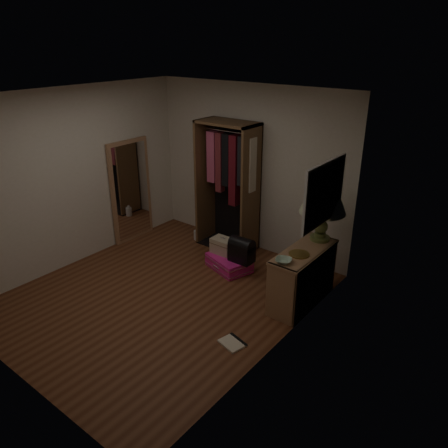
{
  "coord_description": "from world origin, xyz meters",
  "views": [
    {
      "loc": [
        3.74,
        -3.46,
        3.22
      ],
      "look_at": [
        0.3,
        0.95,
        0.8
      ],
      "focal_mm": 35.0,
      "sensor_mm": 36.0,
      "label": 1
    }
  ],
  "objects_px": {
    "floor_mirror": "(131,191)",
    "black_bag": "(242,249)",
    "train_case": "(223,246)",
    "white_jug": "(197,235)",
    "console_bookshelf": "(304,274)",
    "table_lamp": "(323,201)",
    "open_wardrobe": "(230,176)",
    "pink_suitcase": "(229,263)"
  },
  "relations": [
    {
      "from": "train_case",
      "to": "black_bag",
      "type": "bearing_deg",
      "value": -7.16
    },
    {
      "from": "black_bag",
      "to": "white_jug",
      "type": "height_order",
      "value": "black_bag"
    },
    {
      "from": "floor_mirror",
      "to": "table_lamp",
      "type": "distance_m",
      "value": 3.3
    },
    {
      "from": "console_bookshelf",
      "to": "floor_mirror",
      "type": "height_order",
      "value": "floor_mirror"
    },
    {
      "from": "pink_suitcase",
      "to": "train_case",
      "type": "bearing_deg",
      "value": 179.8
    },
    {
      "from": "table_lamp",
      "to": "open_wardrobe",
      "type": "bearing_deg",
      "value": 168.42
    },
    {
      "from": "floor_mirror",
      "to": "black_bag",
      "type": "height_order",
      "value": "floor_mirror"
    },
    {
      "from": "pink_suitcase",
      "to": "white_jug",
      "type": "bearing_deg",
      "value": 172.54
    },
    {
      "from": "pink_suitcase",
      "to": "black_bag",
      "type": "bearing_deg",
      "value": 17.6
    },
    {
      "from": "floor_mirror",
      "to": "table_lamp",
      "type": "relative_size",
      "value": 2.27
    },
    {
      "from": "open_wardrobe",
      "to": "pink_suitcase",
      "type": "distance_m",
      "value": 1.37
    },
    {
      "from": "black_bag",
      "to": "white_jug",
      "type": "bearing_deg",
      "value": 160.08
    },
    {
      "from": "console_bookshelf",
      "to": "table_lamp",
      "type": "relative_size",
      "value": 1.5
    },
    {
      "from": "table_lamp",
      "to": "train_case",
      "type": "bearing_deg",
      "value": -170.69
    },
    {
      "from": "table_lamp",
      "to": "black_bag",
      "type": "bearing_deg",
      "value": -165.13
    },
    {
      "from": "console_bookshelf",
      "to": "table_lamp",
      "type": "xyz_separation_m",
      "value": [
        0.0,
        0.37,
        0.9
      ]
    },
    {
      "from": "white_jug",
      "to": "floor_mirror",
      "type": "bearing_deg",
      "value": -146.59
    },
    {
      "from": "pink_suitcase",
      "to": "train_case",
      "type": "relative_size",
      "value": 2.2
    },
    {
      "from": "pink_suitcase",
      "to": "black_bag",
      "type": "xyz_separation_m",
      "value": [
        0.22,
        0.0,
        0.29
      ]
    },
    {
      "from": "open_wardrobe",
      "to": "pink_suitcase",
      "type": "height_order",
      "value": "open_wardrobe"
    },
    {
      "from": "floor_mirror",
      "to": "black_bag",
      "type": "xyz_separation_m",
      "value": [
        2.19,
        0.13,
        -0.46
      ]
    },
    {
      "from": "train_case",
      "to": "table_lamp",
      "type": "height_order",
      "value": "table_lamp"
    },
    {
      "from": "train_case",
      "to": "black_bag",
      "type": "relative_size",
      "value": 0.92
    },
    {
      "from": "train_case",
      "to": "black_bag",
      "type": "xyz_separation_m",
      "value": [
        0.38,
        -0.04,
        0.08
      ]
    },
    {
      "from": "console_bookshelf",
      "to": "open_wardrobe",
      "type": "bearing_deg",
      "value": 157.53
    },
    {
      "from": "console_bookshelf",
      "to": "white_jug",
      "type": "bearing_deg",
      "value": 166.63
    },
    {
      "from": "pink_suitcase",
      "to": "table_lamp",
      "type": "xyz_separation_m",
      "value": [
        1.28,
        0.28,
        1.2
      ]
    },
    {
      "from": "open_wardrobe",
      "to": "floor_mirror",
      "type": "height_order",
      "value": "open_wardrobe"
    },
    {
      "from": "table_lamp",
      "to": "white_jug",
      "type": "bearing_deg",
      "value": 175.39
    },
    {
      "from": "open_wardrobe",
      "to": "table_lamp",
      "type": "distance_m",
      "value": 1.8
    },
    {
      "from": "black_bag",
      "to": "table_lamp",
      "type": "distance_m",
      "value": 1.42
    },
    {
      "from": "floor_mirror",
      "to": "black_bag",
      "type": "distance_m",
      "value": 2.24
    },
    {
      "from": "pink_suitcase",
      "to": "white_jug",
      "type": "distance_m",
      "value": 1.15
    },
    {
      "from": "floor_mirror",
      "to": "white_jug",
      "type": "bearing_deg",
      "value": 33.41
    },
    {
      "from": "console_bookshelf",
      "to": "floor_mirror",
      "type": "bearing_deg",
      "value": -179.17
    },
    {
      "from": "open_wardrobe",
      "to": "table_lamp",
      "type": "height_order",
      "value": "open_wardrobe"
    },
    {
      "from": "floor_mirror",
      "to": "train_case",
      "type": "bearing_deg",
      "value": 5.57
    },
    {
      "from": "console_bookshelf",
      "to": "table_lamp",
      "type": "height_order",
      "value": "table_lamp"
    },
    {
      "from": "train_case",
      "to": "black_bag",
      "type": "distance_m",
      "value": 0.39
    },
    {
      "from": "black_bag",
      "to": "white_jug",
      "type": "relative_size",
      "value": 1.87
    },
    {
      "from": "open_wardrobe",
      "to": "console_bookshelf",
      "type": "bearing_deg",
      "value": -22.47
    },
    {
      "from": "floor_mirror",
      "to": "white_jug",
      "type": "height_order",
      "value": "floor_mirror"
    }
  ]
}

